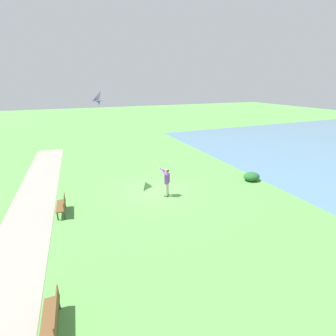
{
  "coord_description": "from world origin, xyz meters",
  "views": [
    {
      "loc": [
        4.89,
        13.48,
        6.62
      ],
      "look_at": [
        -0.2,
        1.39,
        2.05
      ],
      "focal_mm": 26.17,
      "sensor_mm": 36.0,
      "label": 1
    }
  ],
  "objects_px": {
    "person_kite_flyer": "(167,180)",
    "flying_kite": "(101,99)",
    "lakeside_shrub": "(252,177)",
    "park_bench_far_walkway": "(53,316)",
    "park_bench_near_walkway": "(62,204)"
  },
  "relations": [
    {
      "from": "person_kite_flyer",
      "to": "park_bench_far_walkway",
      "type": "xyz_separation_m",
      "value": [
        6.26,
        6.8,
        -0.54
      ]
    },
    {
      "from": "flying_kite",
      "to": "park_bench_near_walkway",
      "type": "height_order",
      "value": "flying_kite"
    },
    {
      "from": "flying_kite",
      "to": "lakeside_shrub",
      "type": "xyz_separation_m",
      "value": [
        -9.65,
        2.71,
        -5.44
      ]
    },
    {
      "from": "flying_kite",
      "to": "park_bench_near_walkway",
      "type": "xyz_separation_m",
      "value": [
        2.85,
        2.52,
        -5.22
      ]
    },
    {
      "from": "person_kite_flyer",
      "to": "flying_kite",
      "type": "bearing_deg",
      "value": -41.25
    },
    {
      "from": "park_bench_near_walkway",
      "to": "flying_kite",
      "type": "bearing_deg",
      "value": -138.57
    },
    {
      "from": "park_bench_far_walkway",
      "to": "lakeside_shrub",
      "type": "xyz_separation_m",
      "value": [
        -12.82,
        -6.8,
        -0.21
      ]
    },
    {
      "from": "flying_kite",
      "to": "park_bench_near_walkway",
      "type": "bearing_deg",
      "value": 41.43
    },
    {
      "from": "park_bench_near_walkway",
      "to": "park_bench_far_walkway",
      "type": "bearing_deg",
      "value": 87.4
    },
    {
      "from": "lakeside_shrub",
      "to": "person_kite_flyer",
      "type": "bearing_deg",
      "value": -0.01
    },
    {
      "from": "person_kite_flyer",
      "to": "lakeside_shrub",
      "type": "bearing_deg",
      "value": 179.99
    },
    {
      "from": "lakeside_shrub",
      "to": "flying_kite",
      "type": "bearing_deg",
      "value": -15.69
    },
    {
      "from": "park_bench_far_walkway",
      "to": "lakeside_shrub",
      "type": "relative_size",
      "value": 1.28
    },
    {
      "from": "person_kite_flyer",
      "to": "flying_kite",
      "type": "relative_size",
      "value": 0.42
    },
    {
      "from": "park_bench_far_walkway",
      "to": "person_kite_flyer",
      "type": "bearing_deg",
      "value": -132.64
    }
  ]
}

